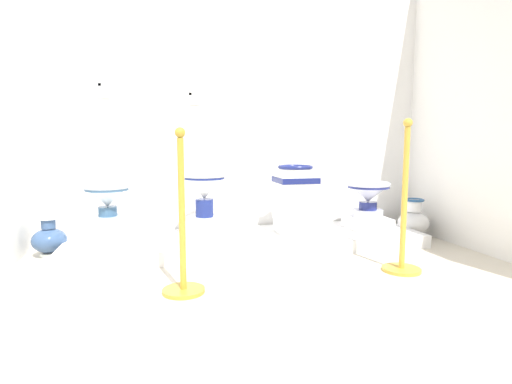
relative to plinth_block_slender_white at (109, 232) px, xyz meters
The scene contains 17 objects.
ground_plane 2.06m from the plinth_block_slender_white, 55.06° to the right, with size 5.67×5.63×0.02m, color beige.
wall_back 1.76m from the plinth_block_slender_white, 17.28° to the left, with size 3.87×0.06×2.89m, color white.
display_platform 1.18m from the plinth_block_slender_white, ahead, with size 3.06×0.80×0.11m, color white.
plinth_block_slender_white is the anchor object (origin of this frame).
antique_toilet_slender_white 0.28m from the plinth_block_slender_white, ahead, with size 0.36×0.36×0.33m.
plinth_block_rightmost 0.79m from the plinth_block_slender_white, ahead, with size 0.32×0.35×0.11m, color white.
antique_toilet_rightmost 0.85m from the plinth_block_slender_white, ahead, with size 0.36×0.36×0.44m.
plinth_block_squat_floral 1.59m from the plinth_block_slender_white, ahead, with size 0.31×0.32×0.12m, color white.
antique_toilet_squat_floral 1.62m from the plinth_block_slender_white, ahead, with size 0.34×0.34×0.49m.
plinth_block_broad_patterned 2.30m from the plinth_block_slender_white, ahead, with size 0.34×0.39×0.11m, color white.
antique_toilet_broad_patterned 2.31m from the plinth_block_slender_white, ahead, with size 0.39×0.39×0.33m.
info_placard_first 1.23m from the plinth_block_slender_white, 93.45° to the left, with size 0.13×0.01×0.14m.
info_placard_second 1.40m from the plinth_block_slender_white, 23.81° to the left, with size 0.10×0.01×0.12m.
decorative_vase_companion 0.47m from the plinth_block_slender_white, behind, with size 0.27×0.27×0.32m.
decorative_vase_corner 2.81m from the plinth_block_slender_white, ahead, with size 0.30×0.30×0.38m.
stanchion_post_near_left 1.17m from the plinth_block_slender_white, 62.33° to the right, with size 0.26×0.26×1.01m.
stanchion_post_near_right 2.31m from the plinth_block_slender_white, 25.11° to the right, with size 0.27×0.27×1.08m.
Camera 1 is at (1.07, -0.96, 0.91)m, focal length 28.31 mm.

